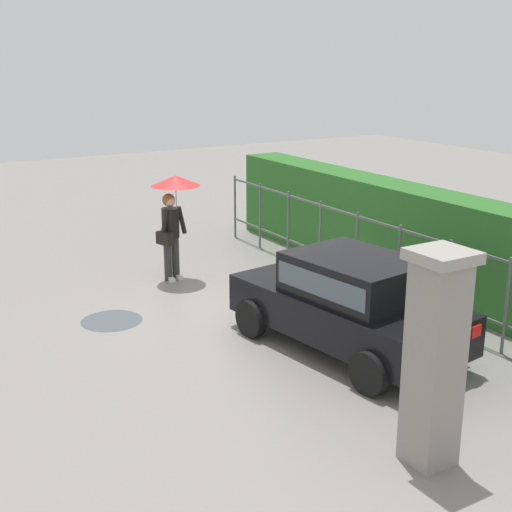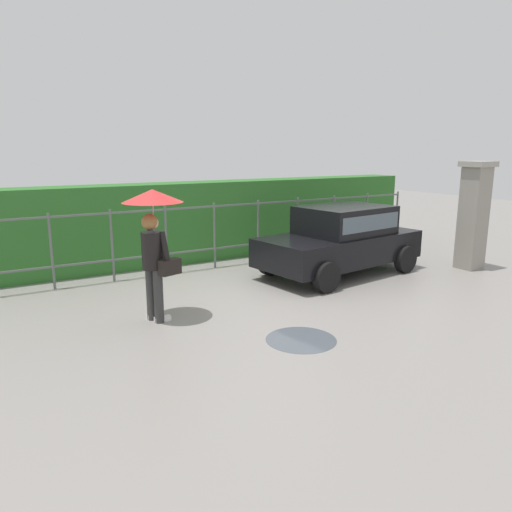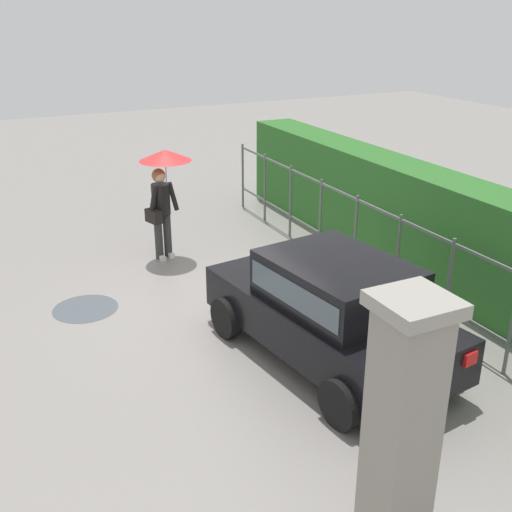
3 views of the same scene
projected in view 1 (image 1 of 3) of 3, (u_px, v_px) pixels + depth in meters
name	position (u px, v px, depth m)	size (l,w,h in m)	color
ground_plane	(246.00, 314.00, 12.06)	(40.00, 40.00, 0.00)	gray
car	(350.00, 299.00, 10.43)	(3.90, 2.25, 1.48)	black
pedestrian	(173.00, 204.00, 13.50)	(0.95, 0.95, 2.08)	#333333
gate_pillar	(435.00, 357.00, 7.40)	(0.60, 0.60, 2.42)	gray
fence_section	(377.00, 255.00, 12.64)	(10.47, 0.05, 1.50)	#59605B
hedge_row	(421.00, 240.00, 13.14)	(11.42, 0.90, 1.90)	#2D6B28
puddle_near	(112.00, 321.00, 11.77)	(1.02, 1.02, 0.00)	#4C545B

